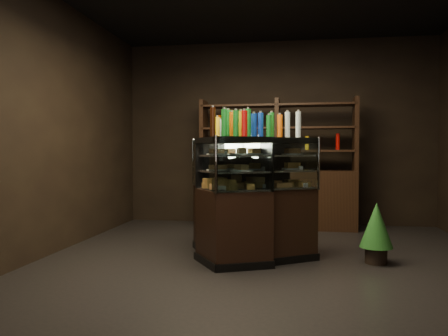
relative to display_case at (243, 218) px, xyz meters
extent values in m
plane|color=black|center=(0.30, -0.01, -0.45)|extent=(5.00, 5.00, 0.00)
cube|color=black|center=(0.30, 2.49, 1.05)|extent=(5.00, 0.02, 3.00)
cube|color=black|center=(0.30, -2.51, 1.05)|extent=(5.00, 0.02, 3.00)
cube|color=black|center=(-2.20, -0.01, 1.05)|extent=(0.02, 5.00, 3.00)
cube|color=black|center=(0.16, -0.05, -0.06)|extent=(1.33, 1.14, 0.78)
cube|color=black|center=(0.16, -0.05, -0.41)|extent=(1.37, 1.18, 0.08)
cube|color=black|center=(0.16, -0.05, 0.85)|extent=(1.33, 1.14, 0.06)
cube|color=silver|center=(0.16, -0.05, 0.34)|extent=(1.26, 1.08, 0.02)
cube|color=silver|center=(0.16, -0.05, 0.52)|extent=(1.26, 1.08, 0.02)
cube|color=silver|center=(0.16, -0.05, 0.69)|extent=(1.26, 1.08, 0.02)
cube|color=white|center=(0.32, -0.31, 0.60)|extent=(1.01, 0.64, 0.55)
cylinder|color=silver|center=(0.82, 0.02, 0.60)|extent=(0.03, 0.03, 0.57)
cylinder|color=silver|center=(-0.19, -0.62, 0.60)|extent=(0.03, 0.03, 0.57)
cube|color=black|center=(-0.15, 0.05, -0.06)|extent=(1.02, 1.33, 0.78)
cube|color=black|center=(-0.15, 0.05, -0.41)|extent=(1.05, 1.37, 0.08)
cube|color=black|center=(-0.15, 0.05, 0.85)|extent=(1.02, 1.33, 0.06)
cube|color=silver|center=(-0.15, 0.05, 0.34)|extent=(0.96, 1.27, 0.02)
cube|color=silver|center=(-0.15, 0.05, 0.52)|extent=(0.96, 1.27, 0.02)
cube|color=silver|center=(-0.15, 0.05, 0.69)|extent=(0.96, 1.27, 0.02)
cube|color=white|center=(-0.44, -0.07, 0.60)|extent=(0.48, 1.10, 0.55)
cylinder|color=silver|center=(-0.19, -0.62, 0.60)|extent=(0.03, 0.03, 0.57)
cylinder|color=silver|center=(-0.67, 0.48, 0.60)|extent=(0.03, 0.03, 0.57)
cube|color=gold|center=(-0.25, -0.34, 0.38)|extent=(0.20, 0.17, 0.06)
cube|color=gold|center=(-0.04, -0.21, 0.38)|extent=(0.20, 0.17, 0.06)
cube|color=gold|center=(0.17, -0.07, 0.38)|extent=(0.20, 0.17, 0.06)
cube|color=gold|center=(0.38, 0.06, 0.38)|extent=(0.20, 0.17, 0.06)
cube|color=gold|center=(0.60, 0.20, 0.38)|extent=(0.20, 0.17, 0.06)
cylinder|color=white|center=(-0.23, -0.29, 0.54)|extent=(0.24, 0.24, 0.01)
cube|color=gold|center=(-0.23, -0.29, 0.57)|extent=(0.19, 0.16, 0.05)
cylinder|color=white|center=(0.16, -0.05, 0.54)|extent=(0.24, 0.24, 0.01)
cube|color=gold|center=(0.16, -0.05, 0.57)|extent=(0.19, 0.16, 0.05)
cylinder|color=white|center=(0.54, 0.20, 0.54)|extent=(0.24, 0.24, 0.01)
cube|color=gold|center=(0.54, 0.20, 0.57)|extent=(0.19, 0.16, 0.05)
cylinder|color=white|center=(-0.23, -0.29, 0.70)|extent=(0.24, 0.24, 0.02)
cube|color=gold|center=(-0.23, -0.29, 0.74)|extent=(0.19, 0.16, 0.05)
cylinder|color=white|center=(0.16, -0.05, 0.70)|extent=(0.24, 0.24, 0.02)
cube|color=gold|center=(0.16, -0.05, 0.74)|extent=(0.19, 0.16, 0.05)
cylinder|color=white|center=(0.54, 0.20, 0.70)|extent=(0.24, 0.24, 0.02)
cube|color=gold|center=(0.54, 0.20, 0.74)|extent=(0.19, 0.16, 0.05)
cube|color=gold|center=(-0.38, 0.50, 0.38)|extent=(0.15, 0.20, 0.06)
cube|color=gold|center=(-0.28, 0.27, 0.38)|extent=(0.15, 0.20, 0.06)
cube|color=gold|center=(-0.18, 0.04, 0.38)|extent=(0.15, 0.20, 0.06)
cube|color=gold|center=(-0.08, -0.19, 0.38)|extent=(0.15, 0.20, 0.06)
cube|color=gold|center=(0.02, -0.42, 0.38)|extent=(0.15, 0.20, 0.06)
cylinder|color=white|center=(-0.33, 0.47, 0.54)|extent=(0.24, 0.24, 0.01)
cube|color=gold|center=(-0.33, 0.47, 0.57)|extent=(0.14, 0.19, 0.05)
cylinder|color=white|center=(-0.15, 0.05, 0.54)|extent=(0.24, 0.24, 0.01)
cube|color=gold|center=(-0.15, 0.05, 0.57)|extent=(0.14, 0.19, 0.05)
cylinder|color=white|center=(0.03, -0.37, 0.54)|extent=(0.24, 0.24, 0.01)
cube|color=gold|center=(0.03, -0.37, 0.57)|extent=(0.14, 0.19, 0.05)
cylinder|color=white|center=(-0.33, 0.47, 0.70)|extent=(0.24, 0.24, 0.02)
cube|color=gold|center=(-0.33, 0.47, 0.74)|extent=(0.14, 0.19, 0.05)
cylinder|color=white|center=(-0.15, 0.05, 0.70)|extent=(0.24, 0.24, 0.02)
cube|color=gold|center=(-0.15, 0.05, 0.74)|extent=(0.14, 0.19, 0.05)
cylinder|color=white|center=(0.03, -0.37, 0.70)|extent=(0.24, 0.24, 0.02)
cube|color=gold|center=(0.03, -0.37, 0.74)|extent=(0.14, 0.19, 0.05)
cylinder|color=black|center=(-0.27, -0.31, 1.02)|extent=(0.06, 0.06, 0.28)
cylinder|color=silver|center=(-0.27, -0.31, 1.17)|extent=(0.03, 0.03, 0.02)
cylinder|color=yellow|center=(-0.19, -0.26, 1.02)|extent=(0.06, 0.06, 0.28)
cylinder|color=silver|center=(-0.19, -0.26, 1.17)|extent=(0.03, 0.03, 0.02)
cylinder|color=#147223|center=(-0.11, -0.22, 1.02)|extent=(0.06, 0.06, 0.28)
cylinder|color=silver|center=(-0.11, -0.22, 1.17)|extent=(0.03, 0.03, 0.02)
cylinder|color=#0F38B2|center=(-0.04, -0.17, 1.02)|extent=(0.06, 0.06, 0.28)
cylinder|color=silver|center=(-0.04, -0.17, 1.17)|extent=(0.03, 0.03, 0.02)
cylinder|color=#D8590A|center=(0.04, -0.12, 1.02)|extent=(0.06, 0.06, 0.28)
cylinder|color=silver|center=(0.04, -0.12, 1.17)|extent=(0.03, 0.03, 0.02)
cylinder|color=#B20C0A|center=(0.12, -0.07, 1.02)|extent=(0.06, 0.06, 0.28)
cylinder|color=silver|center=(0.12, -0.07, 1.17)|extent=(0.03, 0.03, 0.02)
cylinder|color=silver|center=(0.19, -0.02, 1.02)|extent=(0.06, 0.06, 0.28)
cylinder|color=silver|center=(0.19, -0.02, 1.17)|extent=(0.03, 0.03, 0.02)
cylinder|color=black|center=(0.27, 0.03, 1.02)|extent=(0.06, 0.06, 0.28)
cylinder|color=silver|center=(0.27, 0.03, 1.17)|extent=(0.03, 0.03, 0.02)
cylinder|color=yellow|center=(0.35, 0.08, 1.02)|extent=(0.06, 0.06, 0.28)
cylinder|color=silver|center=(0.35, 0.08, 1.17)|extent=(0.03, 0.03, 0.02)
cylinder|color=#147223|center=(0.43, 0.12, 1.02)|extent=(0.06, 0.06, 0.28)
cylinder|color=silver|center=(0.43, 0.12, 1.17)|extent=(0.03, 0.03, 0.02)
cylinder|color=#0F38B2|center=(0.50, 0.17, 1.02)|extent=(0.06, 0.06, 0.28)
cylinder|color=silver|center=(0.50, 0.17, 1.17)|extent=(0.03, 0.03, 0.02)
cylinder|color=#D8590A|center=(0.58, 0.22, 1.02)|extent=(0.06, 0.06, 0.28)
cylinder|color=silver|center=(0.58, 0.22, 1.17)|extent=(0.03, 0.03, 0.02)
cylinder|color=black|center=(-0.35, 0.51, 1.02)|extent=(0.06, 0.06, 0.28)
cylinder|color=silver|center=(-0.35, 0.51, 1.17)|extent=(0.03, 0.03, 0.02)
cylinder|color=yellow|center=(-0.32, 0.43, 1.02)|extent=(0.06, 0.06, 0.28)
cylinder|color=silver|center=(-0.32, 0.43, 1.17)|extent=(0.03, 0.03, 0.02)
cylinder|color=#147223|center=(-0.28, 0.34, 1.02)|extent=(0.06, 0.06, 0.28)
cylinder|color=silver|center=(-0.28, 0.34, 1.17)|extent=(0.03, 0.03, 0.02)
cylinder|color=#0F38B2|center=(-0.24, 0.26, 1.02)|extent=(0.06, 0.06, 0.28)
cylinder|color=silver|center=(-0.24, 0.26, 1.17)|extent=(0.03, 0.03, 0.02)
cylinder|color=#D8590A|center=(-0.21, 0.18, 1.02)|extent=(0.06, 0.06, 0.28)
cylinder|color=silver|center=(-0.21, 0.18, 1.17)|extent=(0.03, 0.03, 0.02)
cylinder|color=#B20C0A|center=(-0.17, 0.09, 1.02)|extent=(0.06, 0.06, 0.28)
cylinder|color=silver|center=(-0.17, 0.09, 1.17)|extent=(0.03, 0.03, 0.02)
cylinder|color=silver|center=(-0.14, 0.01, 1.02)|extent=(0.06, 0.06, 0.28)
cylinder|color=silver|center=(-0.14, 0.01, 1.17)|extent=(0.03, 0.03, 0.02)
cylinder|color=black|center=(-0.10, -0.08, 1.02)|extent=(0.06, 0.06, 0.28)
cylinder|color=silver|center=(-0.10, -0.08, 1.17)|extent=(0.03, 0.03, 0.02)
cylinder|color=yellow|center=(-0.06, -0.16, 1.02)|extent=(0.06, 0.06, 0.28)
cylinder|color=silver|center=(-0.06, -0.16, 1.17)|extent=(0.03, 0.03, 0.02)
cylinder|color=#147223|center=(-0.03, -0.24, 1.02)|extent=(0.06, 0.06, 0.28)
cylinder|color=silver|center=(-0.03, -0.24, 1.17)|extent=(0.03, 0.03, 0.02)
cylinder|color=#0F38B2|center=(0.01, -0.33, 1.02)|extent=(0.06, 0.06, 0.28)
cylinder|color=silver|center=(0.01, -0.33, 1.17)|extent=(0.03, 0.03, 0.02)
cylinder|color=#D8590A|center=(0.05, -0.41, 1.02)|extent=(0.06, 0.06, 0.28)
cylinder|color=silver|center=(0.05, -0.41, 1.17)|extent=(0.03, 0.03, 0.02)
cylinder|color=black|center=(1.42, 0.00, -0.37)|extent=(0.23, 0.23, 0.17)
cone|color=#195A21|center=(1.42, 0.00, -0.04)|extent=(0.34, 0.34, 0.48)
cone|color=#195A21|center=(1.42, 0.00, 0.11)|extent=(0.27, 0.27, 0.33)
cube|color=black|center=(0.31, 2.04, 0.00)|extent=(2.41, 0.49, 0.90)
cube|color=black|center=(-0.86, 2.07, 1.00)|extent=(0.07, 0.38, 1.10)
cube|color=black|center=(0.31, 2.04, 1.00)|extent=(0.07, 0.38, 1.10)
cube|color=black|center=(1.48, 2.00, 1.00)|extent=(0.07, 0.38, 1.10)
cube|color=black|center=(0.31, 2.04, 0.75)|extent=(2.36, 0.45, 0.03)
cube|color=black|center=(0.31, 2.04, 1.10)|extent=(2.36, 0.45, 0.03)
cube|color=black|center=(0.31, 2.04, 1.45)|extent=(2.36, 0.45, 0.03)
cylinder|color=black|center=(-0.60, 2.06, 0.87)|extent=(0.06, 0.06, 0.22)
cylinder|color=yellow|center=(-0.14, 2.05, 0.87)|extent=(0.06, 0.06, 0.22)
cylinder|color=#147223|center=(0.31, 2.04, 0.87)|extent=(0.06, 0.06, 0.22)
cylinder|color=#0F38B2|center=(0.77, 2.02, 0.87)|extent=(0.06, 0.06, 0.22)
cylinder|color=#D8590A|center=(1.22, 2.01, 0.87)|extent=(0.06, 0.06, 0.22)
camera|label=1|loc=(0.53, -4.77, 0.72)|focal=35.00mm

